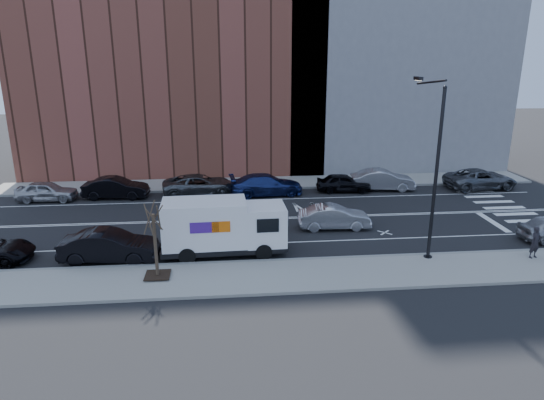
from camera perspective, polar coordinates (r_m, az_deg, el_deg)
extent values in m
plane|color=black|center=(32.21, 1.09, -2.14)|extent=(120.00, 120.00, 0.00)
cube|color=gray|center=(24.12, 3.50, -8.83)|extent=(44.00, 3.60, 0.15)
cube|color=gray|center=(40.56, -0.32, 2.03)|extent=(44.00, 3.60, 0.15)
cube|color=gray|center=(25.72, 2.88, -7.07)|extent=(44.00, 0.25, 0.17)
cube|color=gray|center=(38.83, -0.08, 1.36)|extent=(44.00, 0.25, 0.17)
cube|color=brown|center=(46.03, -11.60, 17.24)|extent=(26.00, 10.00, 22.00)
cube|color=slate|center=(48.43, 14.02, 19.44)|extent=(20.00, 10.00, 26.00)
cylinder|color=black|center=(25.85, 18.72, 2.51)|extent=(0.18, 0.18, 9.00)
cylinder|color=black|center=(27.23, 17.84, -6.48)|extent=(0.44, 0.44, 0.20)
sphere|color=black|center=(25.17, 19.70, 12.35)|extent=(0.20, 0.20, 0.20)
cylinder|color=black|center=(26.71, 18.19, 13.04)|extent=(0.11, 3.49, 0.48)
cube|color=black|center=(28.28, 16.84, 13.54)|extent=(0.25, 0.80, 0.18)
cube|color=#FFF2CC|center=(28.28, 16.82, 13.33)|extent=(0.18, 0.55, 0.03)
cube|color=black|center=(24.40, -13.30, -8.57)|extent=(1.20, 1.20, 0.04)
cylinder|color=#382B1E|center=(23.79, -13.55, -5.26)|extent=(0.16, 0.16, 3.20)
cylinder|color=#382B1E|center=(23.27, -13.18, -2.06)|extent=(0.06, 0.80, 1.44)
cylinder|color=#382B1E|center=(23.52, -13.53, -1.88)|extent=(0.81, 0.31, 1.19)
cylinder|color=#382B1E|center=(23.48, -14.23, -1.97)|extent=(0.58, 0.76, 1.50)
cylinder|color=#382B1E|center=(23.20, -14.33, -2.20)|extent=(0.47, 0.61, 1.37)
cylinder|color=#382B1E|center=(23.08, -13.68, -2.26)|extent=(0.72, 0.29, 1.13)
cube|color=black|center=(26.61, -5.76, -5.38)|extent=(6.60, 2.42, 0.32)
cube|color=white|center=(26.34, -0.78, -2.83)|extent=(2.18, 2.33, 2.11)
cube|color=black|center=(26.37, 1.54, -2.08)|extent=(0.12, 1.95, 1.00)
cube|color=black|center=(25.16, -0.49, -3.03)|extent=(1.16, 0.08, 0.74)
cube|color=black|center=(27.31, -1.06, -1.39)|extent=(1.16, 0.08, 0.74)
cube|color=black|center=(26.84, 1.42, -4.85)|extent=(0.22, 2.11, 0.37)
cube|color=white|center=(26.12, -7.93, -2.68)|extent=(4.50, 2.46, 2.42)
cube|color=#47198C|center=(24.96, -7.96, -3.24)|extent=(1.48, 0.07, 0.58)
cube|color=orange|center=(24.96, -6.02, -3.17)|extent=(0.95, 0.05, 0.58)
cube|color=#47198C|center=(27.19, -7.93, -1.53)|extent=(1.48, 0.07, 0.58)
cube|color=orange|center=(27.19, -6.16, -1.46)|extent=(0.95, 0.05, 0.58)
cylinder|color=black|center=(25.78, -0.97, -6.13)|extent=(0.89, 0.32, 0.89)
cylinder|color=black|center=(27.72, -1.46, -4.43)|extent=(0.89, 0.32, 0.89)
cylinder|color=black|center=(25.69, -9.94, -6.49)|extent=(0.89, 0.32, 0.89)
cylinder|color=black|center=(27.64, -9.78, -4.75)|extent=(0.89, 0.32, 0.89)
imported|color=#AAAAAE|center=(39.41, -24.98, 0.95)|extent=(4.39, 1.91, 1.47)
imported|color=black|center=(38.26, -17.89, 1.37)|extent=(4.89, 1.97, 1.58)
imported|color=#4D5154|center=(37.63, -8.47, 1.77)|extent=(5.88, 3.12, 1.57)
imported|color=navy|center=(37.21, -0.68, 1.83)|extent=(5.77, 2.72, 1.62)
imported|color=black|center=(38.50, 8.41, 2.02)|extent=(4.36, 2.05, 1.44)
imported|color=#A4A4A8|center=(39.53, 12.86, 2.32)|extent=(5.12, 2.16, 1.64)
imported|color=#53555B|center=(42.44, 23.32, 2.30)|extent=(5.96, 3.20, 1.59)
imported|color=#B7B7BC|center=(30.41, 7.33, -2.00)|extent=(4.51, 1.71, 1.47)
imported|color=black|center=(26.88, -18.58, -5.17)|extent=(5.15, 2.08, 1.67)
imported|color=black|center=(29.02, 28.57, -4.40)|extent=(0.72, 0.58, 1.73)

